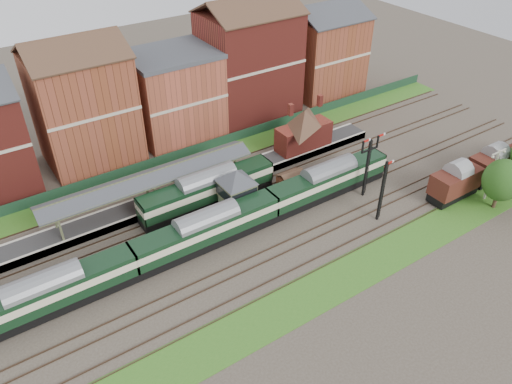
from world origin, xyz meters
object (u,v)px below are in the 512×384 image
signal_box (237,191)px  goods_van_a (455,182)px  dmu_train (207,229)px  platform_railcar (207,189)px  semaphore_bracket (368,164)px

signal_box → goods_van_a: 26.84m
dmu_train → platform_railcar: 7.45m
semaphore_bracket → platform_railcar: 19.53m
platform_railcar → goods_van_a: 30.28m
signal_box → dmu_train: (-5.78, -3.25, -0.89)m
signal_box → semaphore_bracket: 16.16m
signal_box → goods_van_a: signal_box is taller
semaphore_bracket → dmu_train: semaphore_bracket is taller
dmu_train → signal_box: bearing=29.3°
goods_van_a → dmu_train: bearing=163.1°
dmu_train → goods_van_a: goods_van_a is taller
semaphore_bracket → goods_van_a: (8.82, -6.50, -2.34)m
signal_box → dmu_train: 6.69m
semaphore_bracket → dmu_train: 21.10m
semaphore_bracket → platform_railcar: (-17.18, 9.00, -2.29)m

